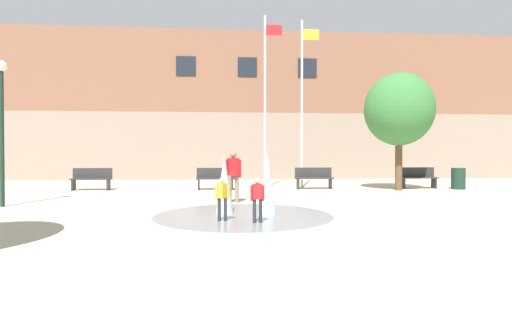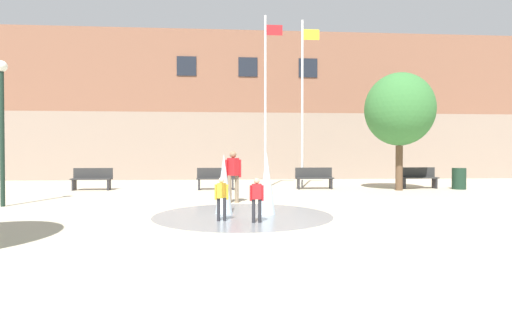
# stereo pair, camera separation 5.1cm
# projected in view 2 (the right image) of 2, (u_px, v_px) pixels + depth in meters

# --- Properties ---
(ground_plane) EXTENTS (100.00, 100.00, 0.00)m
(ground_plane) POSITION_uv_depth(u_px,v_px,m) (316.00, 264.00, 5.48)
(ground_plane) COLOR #BCB299
(library_building) EXTENTS (36.00, 6.05, 8.63)m
(library_building) POSITION_uv_depth(u_px,v_px,m) (245.00, 111.00, 25.99)
(library_building) COLOR gray
(library_building) RESTS_ON ground
(splash_fountain) EXTENTS (4.37, 4.37, 1.54)m
(splash_fountain) POSITION_uv_depth(u_px,v_px,m) (245.00, 190.00, 9.95)
(splash_fountain) COLOR gray
(splash_fountain) RESTS_ON ground
(park_bench_far_left) EXTENTS (1.60, 0.44, 0.91)m
(park_bench_far_left) POSITION_uv_depth(u_px,v_px,m) (92.00, 179.00, 16.50)
(park_bench_far_left) COLOR #28282D
(park_bench_far_left) RESTS_ON ground
(park_bench_under_left_flagpole) EXTENTS (1.60, 0.44, 0.91)m
(park_bench_under_left_flagpole) POSITION_uv_depth(u_px,v_px,m) (216.00, 178.00, 16.70)
(park_bench_under_left_flagpole) COLOR #28282D
(park_bench_under_left_flagpole) RESTS_ON ground
(park_bench_center) EXTENTS (1.60, 0.44, 0.91)m
(park_bench_center) POSITION_uv_depth(u_px,v_px,m) (314.00, 178.00, 17.04)
(park_bench_center) COLOR #28282D
(park_bench_center) RESTS_ON ground
(park_bench_near_trashcan) EXTENTS (1.60, 0.44, 0.91)m
(park_bench_near_trashcan) POSITION_uv_depth(u_px,v_px,m) (418.00, 177.00, 17.29)
(park_bench_near_trashcan) COLOR #28282D
(park_bench_near_trashcan) RESTS_ON ground
(child_running) EXTENTS (0.31, 0.13, 0.99)m
(child_running) POSITION_uv_depth(u_px,v_px,m) (257.00, 196.00, 8.72)
(child_running) COLOR #28282D
(child_running) RESTS_ON ground
(child_in_fountain) EXTENTS (0.31, 0.24, 0.99)m
(child_in_fountain) POSITION_uv_depth(u_px,v_px,m) (222.00, 195.00, 8.95)
(child_in_fountain) COLOR #28282D
(child_in_fountain) RESTS_ON ground
(adult_near_bench) EXTENTS (0.50, 0.39, 1.59)m
(adult_near_bench) POSITION_uv_depth(u_px,v_px,m) (233.00, 172.00, 12.29)
(adult_near_bench) COLOR #89755B
(adult_near_bench) RESTS_ON ground
(flagpole_left) EXTENTS (0.80, 0.10, 7.52)m
(flagpole_left) POSITION_uv_depth(u_px,v_px,m) (266.00, 97.00, 17.40)
(flagpole_left) COLOR silver
(flagpole_left) RESTS_ON ground
(flagpole_right) EXTENTS (0.80, 0.10, 7.36)m
(flagpole_right) POSITION_uv_depth(u_px,v_px,m) (303.00, 99.00, 17.52)
(flagpole_right) COLOR silver
(flagpole_right) RESTS_ON ground
(lamp_post_left_lane) EXTENTS (0.32, 0.32, 4.17)m
(lamp_post_left_lane) POSITION_uv_depth(u_px,v_px,m) (2.00, 112.00, 11.37)
(lamp_post_left_lane) COLOR #192D23
(lamp_post_left_lane) RESTS_ON ground
(trash_can) EXTENTS (0.56, 0.56, 0.90)m
(trash_can) POSITION_uv_depth(u_px,v_px,m) (459.00, 179.00, 16.90)
(trash_can) COLOR #193323
(trash_can) RESTS_ON ground
(street_tree_near_building) EXTENTS (2.80, 2.80, 4.82)m
(street_tree_near_building) POSITION_uv_depth(u_px,v_px,m) (399.00, 110.00, 16.33)
(street_tree_near_building) COLOR brown
(street_tree_near_building) RESTS_ON ground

